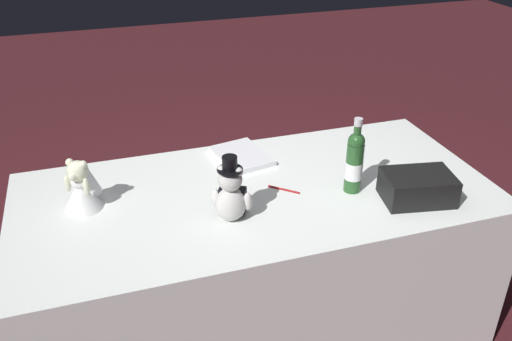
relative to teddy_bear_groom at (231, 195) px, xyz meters
The scene contains 8 objects.
ground_plane 0.91m from the teddy_bear_groom, 46.88° to the left, with size 12.00×12.00×0.00m, color #47191E.
reception_table 0.54m from the teddy_bear_groom, 46.88° to the left, with size 2.00×0.94×0.78m, color white.
teddy_bear_groom is the anchor object (origin of this frame).
teddy_bear_bride 0.60m from the teddy_bear_groom, 154.20° to the left, with size 0.18×0.20×0.22m.
champagne_bottle 0.54m from the teddy_bear_groom, ahead, with size 0.07×0.07×0.33m.
signing_pen 0.31m from the teddy_bear_groom, 27.37° to the left, with size 0.12×0.11×0.01m.
gift_case_black 0.77m from the teddy_bear_groom, ahead, with size 0.31×0.24×0.12m.
guestbook 0.51m from the teddy_bear_groom, 69.27° to the left, with size 0.21×0.29×0.02m, color white.
Camera 1 is at (-0.60, -1.87, 1.97)m, focal length 38.22 mm.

